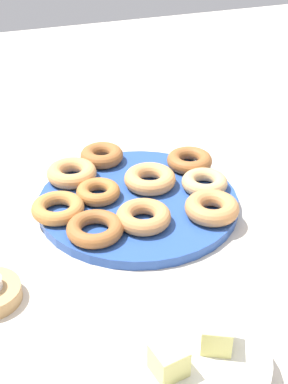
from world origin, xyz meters
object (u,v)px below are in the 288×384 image
object	(u,v)px
donut_1	(205,182)
donut_8	(95,229)
donut_7	(212,208)
donut_9	(98,192)
donut_plate	(138,202)
donut_0	(150,179)
fruit_bowl	(189,365)
melon_chunk_right	(169,361)
donut_5	(58,208)
donut_2	(144,217)
donut_4	(102,155)
donut_3	(72,173)
melon_chunk_left	(217,335)
donut_6	(190,160)

from	to	relation	value
donut_1	donut_8	world-z (taller)	same
donut_7	donut_8	size ratio (longest dim) A/B	1.00
donut_1	donut_9	bearing A→B (deg)	-11.33
donut_plate	donut_0	world-z (taller)	donut_0
fruit_bowl	melon_chunk_right	world-z (taller)	melon_chunk_right
donut_5	fruit_bowl	distance (m)	0.38
donut_plate	fruit_bowl	distance (m)	0.38
donut_plate	donut_8	distance (m)	0.13
donut_2	donut_4	world-z (taller)	same
donut_5	donut_9	xyz separation A→B (m)	(-0.08, -0.03, -0.00)
donut_0	donut_9	world-z (taller)	donut_0
donut_9	donut_3	bearing A→B (deg)	-69.95
donut_4	donut_9	bearing A→B (deg)	70.29
melon_chunk_left	donut_6	bearing A→B (deg)	-110.99
donut_plate	donut_4	distance (m)	0.15
donut_6	fruit_bowl	bearing A→B (deg)	65.31
donut_2	donut_6	size ratio (longest dim) A/B	1.03
donut_3	donut_4	distance (m)	0.09
melon_chunk_right	donut_plate	bearing A→B (deg)	-105.13
donut_1	donut_0	bearing A→B (deg)	-26.10
donut_0	donut_9	size ratio (longest dim) A/B	1.21
donut_8	fruit_bowl	distance (m)	0.29
donut_8	melon_chunk_left	world-z (taller)	melon_chunk_left
donut_5	donut_6	distance (m)	0.29
donut_3	donut_plate	bearing A→B (deg)	132.24
donut_6	fruit_bowl	distance (m)	0.49
donut_plate	donut_4	size ratio (longest dim) A/B	4.20
melon_chunk_left	donut_3	bearing A→B (deg)	-83.14
donut_9	fruit_bowl	xyz separation A→B (m)	(0.00, 0.40, -0.01)
donut_9	donut_5	bearing A→B (deg)	18.46
donut_5	donut_9	distance (m)	0.08
donut_6	donut_7	distance (m)	0.17
donut_5	donut_9	bearing A→B (deg)	-161.54
donut_3	donut_5	xyz separation A→B (m)	(0.05, 0.10, -0.00)
donut_5	donut_7	bearing A→B (deg)	158.80
donut_0	donut_4	xyz separation A→B (m)	(0.06, -0.12, -0.00)
donut_1	melon_chunk_right	world-z (taller)	melon_chunk_right
donut_1	donut_6	bearing A→B (deg)	-95.77
donut_8	melon_chunk_left	size ratio (longest dim) A/B	2.57
fruit_bowl	melon_chunk_right	xyz separation A→B (m)	(0.03, 0.01, 0.04)
donut_plate	donut_1	distance (m)	0.13
donut_7	donut_6	bearing A→B (deg)	-101.91
donut_2	donut_7	xyz separation A→B (m)	(-0.12, 0.02, 0.00)
donut_plate	donut_4	bearing A→B (deg)	-82.02
donut_0	donut_5	bearing A→B (deg)	10.16
donut_3	donut_9	size ratio (longest dim) A/B	1.19
donut_2	donut_9	xyz separation A→B (m)	(0.05, -0.10, -0.00)
donut_1	donut_9	distance (m)	0.19
fruit_bowl	donut_4	bearing A→B (deg)	-95.42
donut_6	donut_8	bearing A→B (deg)	32.55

